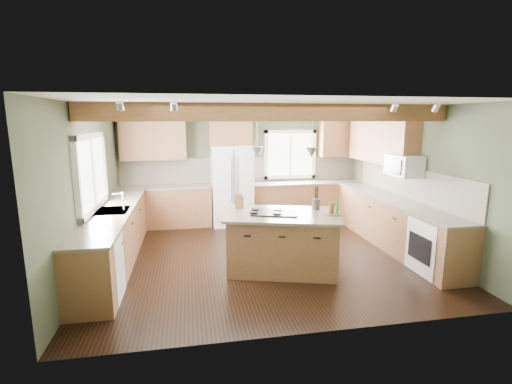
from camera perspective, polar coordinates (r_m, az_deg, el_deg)
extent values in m
plane|color=black|center=(6.68, 1.15, -9.69)|extent=(5.60, 5.60, 0.00)
plane|color=silver|center=(6.25, 1.24, 13.21)|extent=(5.60, 5.60, 0.00)
plane|color=#404933|center=(8.77, -2.10, 4.06)|extent=(5.60, 0.00, 5.60)
plane|color=#404933|center=(6.40, -24.20, 0.49)|extent=(0.00, 5.00, 5.00)
plane|color=#404933|center=(7.42, 22.91, 1.92)|extent=(0.00, 5.00, 5.00)
cube|color=#572F18|center=(5.61, 2.61, 12.12)|extent=(5.55, 0.26, 0.26)
cube|color=#572F18|center=(8.61, -2.06, 12.20)|extent=(5.55, 0.20, 0.10)
cube|color=brown|center=(8.77, -2.08, 3.47)|extent=(5.58, 0.03, 0.58)
cube|color=brown|center=(7.46, 22.55, 1.30)|extent=(0.03, 3.70, 0.58)
cube|color=brown|center=(8.55, -13.72, -2.29)|extent=(2.02, 0.60, 0.88)
cube|color=#4F463A|center=(8.46, -13.86, 0.75)|extent=(2.06, 0.64, 0.04)
cube|color=brown|center=(8.97, 7.69, -1.45)|extent=(2.62, 0.60, 0.88)
cube|color=#4F463A|center=(8.88, 7.76, 1.44)|extent=(2.66, 0.64, 0.04)
cube|color=brown|center=(6.58, -20.95, -6.72)|extent=(0.60, 3.70, 0.88)
cube|color=#4F463A|center=(6.46, -21.23, -2.82)|extent=(0.64, 3.74, 0.04)
cube|color=brown|center=(7.47, 20.27, -4.58)|extent=(0.60, 3.70, 0.88)
cube|color=#4F463A|center=(7.37, 20.51, -1.13)|extent=(0.64, 3.74, 0.04)
cube|color=brown|center=(8.48, -15.50, 7.84)|extent=(1.40, 0.35, 0.90)
cube|color=brown|center=(8.50, -4.00, 9.57)|extent=(0.96, 0.35, 0.70)
cube|color=brown|center=(8.03, 18.68, 7.51)|extent=(0.35, 2.20, 0.90)
cube|color=brown|center=(9.17, 12.55, 8.19)|extent=(0.90, 0.35, 0.90)
cube|color=white|center=(6.40, -24.10, 2.78)|extent=(0.04, 1.60, 1.05)
cube|color=white|center=(8.97, 5.23, 5.78)|extent=(1.10, 0.04, 1.00)
cube|color=#262628|center=(6.46, -21.23, -2.78)|extent=(0.50, 0.65, 0.03)
cylinder|color=#B2B2B7|center=(6.39, -19.74, -1.47)|extent=(0.02, 0.02, 0.28)
cube|color=white|center=(5.38, -23.32, -10.97)|extent=(0.60, 0.60, 0.84)
cube|color=white|center=(6.44, 26.09, -7.59)|extent=(0.60, 0.72, 0.84)
cube|color=white|center=(7.23, 21.81, 3.79)|extent=(0.40, 0.70, 0.38)
cone|color=#B2B2B7|center=(5.70, 0.19, 6.18)|extent=(0.18, 0.18, 0.16)
cone|color=#B2B2B7|center=(5.68, 8.54, 6.04)|extent=(0.18, 0.18, 0.16)
cube|color=white|center=(8.42, -3.73, 1.00)|extent=(0.90, 0.74, 1.80)
cube|color=brown|center=(5.97, 4.16, -7.78)|extent=(1.87, 1.43, 0.88)
cube|color=#4F463A|center=(5.84, 4.22, -3.50)|extent=(2.00, 1.57, 0.04)
cube|color=black|center=(5.84, 2.87, -3.19)|extent=(0.82, 0.66, 0.02)
cube|color=brown|center=(6.14, -2.59, -1.60)|extent=(0.15, 0.13, 0.20)
cylinder|color=#3E3532|center=(6.16, 9.22, -1.83)|extent=(0.17, 0.17, 0.17)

